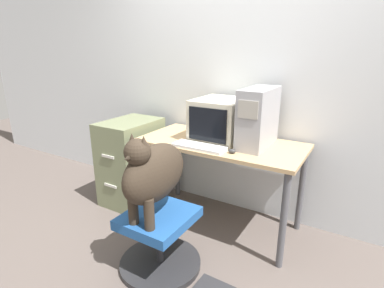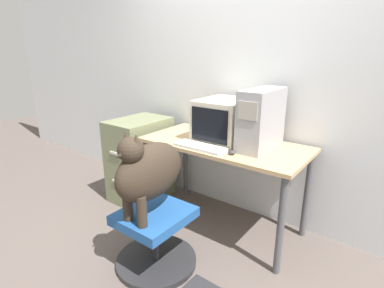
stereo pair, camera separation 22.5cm
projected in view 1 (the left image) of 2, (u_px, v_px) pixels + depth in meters
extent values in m
plane|color=#564C47|center=(200.00, 242.00, 2.47)|extent=(12.00, 12.00, 0.00)
cube|color=silver|center=(242.00, 75.00, 2.67)|extent=(8.00, 0.05, 2.60)
cube|color=tan|center=(221.00, 143.00, 2.51)|extent=(1.37, 0.67, 0.03)
cylinder|color=#4C4C51|center=(143.00, 181.00, 2.71)|extent=(0.05, 0.05, 0.75)
cylinder|color=#4C4C51|center=(283.00, 221.00, 2.08)|extent=(0.05, 0.05, 0.75)
cylinder|color=#4C4C51|center=(177.00, 162.00, 3.17)|extent=(0.05, 0.05, 0.75)
cylinder|color=#4C4C51|center=(301.00, 190.00, 2.54)|extent=(0.05, 0.05, 0.75)
cube|color=beige|center=(221.00, 119.00, 2.54)|extent=(0.40, 0.46, 0.34)
cube|color=black|center=(207.00, 125.00, 2.35)|extent=(0.33, 0.01, 0.27)
cube|color=#99999E|center=(258.00, 118.00, 2.33)|extent=(0.20, 0.47, 0.46)
cube|color=#9E998E|center=(248.00, 110.00, 2.10)|extent=(0.15, 0.01, 0.13)
cube|color=silver|center=(199.00, 147.00, 2.34)|extent=(0.43, 0.15, 0.02)
cube|color=silver|center=(199.00, 145.00, 2.33)|extent=(0.39, 0.13, 0.00)
ellipsoid|color=#333333|center=(232.00, 151.00, 2.22)|extent=(0.06, 0.04, 0.03)
cylinder|color=#262628|center=(160.00, 263.00, 2.20)|extent=(0.59, 0.59, 0.04)
cylinder|color=#262628|center=(160.00, 242.00, 2.14)|extent=(0.05, 0.05, 0.32)
cube|color=#1E4C8C|center=(159.00, 218.00, 2.08)|extent=(0.44, 0.49, 0.07)
ellipsoid|color=#33281E|center=(155.00, 173.00, 1.96)|extent=(0.24, 0.57, 0.39)
cylinder|color=#33281E|center=(133.00, 209.00, 1.93)|extent=(0.07, 0.07, 0.21)
cylinder|color=#33281E|center=(149.00, 214.00, 1.86)|extent=(0.07, 0.07, 0.21)
sphere|color=#33281E|center=(138.00, 152.00, 1.77)|extent=(0.17, 0.17, 0.17)
cone|color=black|center=(129.00, 158.00, 1.72)|extent=(0.07, 0.08, 0.07)
cone|color=#33281E|center=(132.00, 139.00, 1.78)|extent=(0.06, 0.06, 0.07)
cone|color=#33281E|center=(144.00, 142.00, 1.74)|extent=(0.06, 0.06, 0.07)
torus|color=orange|center=(140.00, 161.00, 1.81)|extent=(0.12, 0.12, 0.02)
cube|color=#6B7251|center=(132.00, 161.00, 3.05)|extent=(0.43, 0.61, 0.85)
cube|color=beige|center=(108.00, 157.00, 2.76)|extent=(0.15, 0.01, 0.02)
cube|color=beige|center=(110.00, 186.00, 2.85)|extent=(0.15, 0.01, 0.02)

